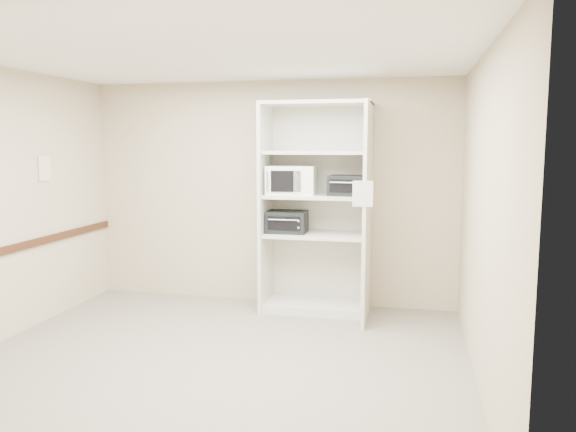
% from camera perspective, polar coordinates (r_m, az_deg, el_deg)
% --- Properties ---
extents(floor, '(4.50, 4.00, 0.01)m').
position_cam_1_polar(floor, '(5.30, -7.24, -14.25)').
color(floor, slate).
rests_on(floor, ground).
extents(ceiling, '(4.50, 4.00, 0.01)m').
position_cam_1_polar(ceiling, '(4.99, -7.75, 15.96)').
color(ceiling, white).
extents(wall_back, '(4.50, 0.02, 2.70)m').
position_cam_1_polar(wall_back, '(6.87, -1.79, 2.35)').
color(wall_back, tan).
rests_on(wall_back, ground).
extents(wall_front, '(4.50, 0.02, 2.70)m').
position_cam_1_polar(wall_front, '(3.19, -19.86, -3.87)').
color(wall_front, tan).
rests_on(wall_front, ground).
extents(wall_right, '(0.02, 4.00, 2.70)m').
position_cam_1_polar(wall_right, '(4.71, 19.22, -0.34)').
color(wall_right, tan).
rests_on(wall_right, ground).
extents(shelving_unit, '(1.24, 0.92, 2.42)m').
position_cam_1_polar(shelving_unit, '(6.47, 3.29, 0.09)').
color(shelving_unit, beige).
rests_on(shelving_unit, floor).
extents(microwave, '(0.57, 0.45, 0.33)m').
position_cam_1_polar(microwave, '(6.45, 0.35, 3.67)').
color(microwave, white).
rests_on(microwave, shelving_unit).
extents(toaster_oven_upper, '(0.42, 0.34, 0.23)m').
position_cam_1_polar(toaster_oven_upper, '(6.33, 6.01, 3.11)').
color(toaster_oven_upper, black).
rests_on(toaster_oven_upper, shelving_unit).
extents(toaster_oven_lower, '(0.46, 0.35, 0.25)m').
position_cam_1_polar(toaster_oven_lower, '(6.53, -0.10, -0.58)').
color(toaster_oven_lower, black).
rests_on(toaster_oven_lower, shelving_unit).
extents(paper_sign, '(0.20, 0.01, 0.26)m').
position_cam_1_polar(paper_sign, '(5.75, 7.60, 2.25)').
color(paper_sign, white).
rests_on(paper_sign, shelving_unit).
extents(wall_poster, '(0.01, 0.19, 0.27)m').
position_cam_1_polar(wall_poster, '(6.70, -23.51, 4.45)').
color(wall_poster, white).
rests_on(wall_poster, wall_left).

